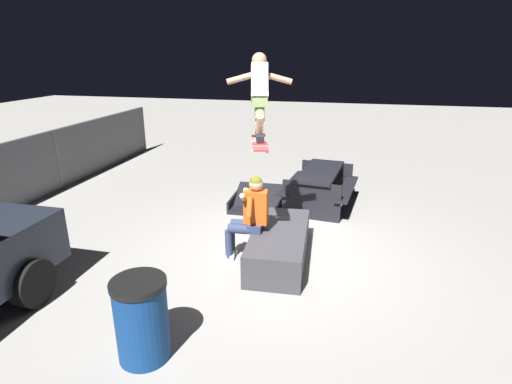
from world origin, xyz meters
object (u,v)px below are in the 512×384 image
(skateboard, at_px, (259,143))
(skater_airborne, at_px, (259,92))
(ledge_box_main, at_px, (279,245))
(kicker_ramp, at_px, (257,203))
(picnic_table_back, at_px, (320,182))
(trash_bin, at_px, (142,319))
(person_sitting_on_ledge, at_px, (249,214))

(skateboard, relative_size, skater_airborne, 0.92)
(ledge_box_main, height_order, skater_airborne, skater_airborne)
(kicker_ramp, relative_size, picnic_table_back, 0.63)
(skateboard, xyz_separation_m, skater_airborne, (0.05, 0.01, 0.69))
(trash_bin, bearing_deg, skateboard, -16.56)
(trash_bin, bearing_deg, kicker_ramp, -1.95)
(ledge_box_main, xyz_separation_m, person_sitting_on_ledge, (-0.07, 0.45, 0.49))
(kicker_ramp, bearing_deg, skateboard, -166.04)
(person_sitting_on_ledge, relative_size, trash_bin, 1.48)
(person_sitting_on_ledge, distance_m, skater_airborne, 1.75)
(kicker_ramp, bearing_deg, trash_bin, 178.05)
(person_sitting_on_ledge, xyz_separation_m, trash_bin, (-2.28, 0.54, -0.28))
(person_sitting_on_ledge, bearing_deg, kicker_ramp, 10.01)
(skater_airborne, distance_m, trash_bin, 3.18)
(ledge_box_main, xyz_separation_m, picnic_table_back, (2.44, -0.39, 0.26))
(skateboard, relative_size, kicker_ramp, 0.89)
(picnic_table_back, bearing_deg, ledge_box_main, 171.01)
(picnic_table_back, bearing_deg, person_sitting_on_ledge, 161.64)
(person_sitting_on_ledge, height_order, skateboard, skateboard)
(person_sitting_on_ledge, distance_m, trash_bin, 2.36)
(ledge_box_main, xyz_separation_m, skateboard, (-0.04, 0.30, 1.55))
(trash_bin, bearing_deg, ledge_box_main, -22.74)
(skater_airborne, bearing_deg, kicker_ramp, 13.94)
(ledge_box_main, distance_m, skateboard, 1.58)
(picnic_table_back, distance_m, trash_bin, 4.98)
(ledge_box_main, xyz_separation_m, kicker_ramp, (2.11, 0.83, -0.17))
(skater_airborne, distance_m, picnic_table_back, 3.21)
(picnic_table_back, bearing_deg, skater_airborne, 163.94)
(ledge_box_main, height_order, person_sitting_on_ledge, person_sitting_on_ledge)
(trash_bin, bearing_deg, picnic_table_back, -15.96)
(skater_airborne, bearing_deg, ledge_box_main, -92.70)
(ledge_box_main, relative_size, trash_bin, 2.07)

